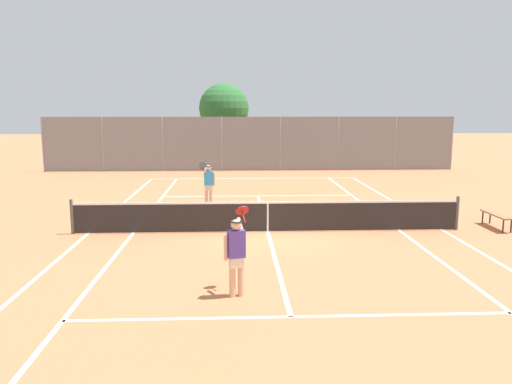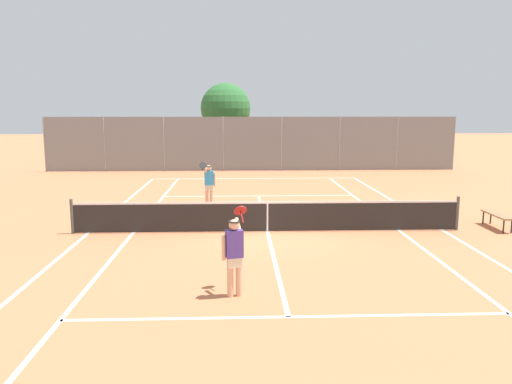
{
  "view_description": "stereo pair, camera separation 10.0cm",
  "coord_description": "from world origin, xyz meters",
  "px_view_note": "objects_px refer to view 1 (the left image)",
  "views": [
    {
      "loc": [
        -1.02,
        -14.99,
        3.78
      ],
      "look_at": [
        -0.3,
        1.5,
        1.0
      ],
      "focal_mm": 35.0,
      "sensor_mm": 36.0,
      "label": 1
    },
    {
      "loc": [
        -0.92,
        -15.0,
        3.78
      ],
      "look_at": [
        -0.3,
        1.5,
        1.0
      ],
      "focal_mm": 35.0,
      "sensor_mm": 36.0,
      "label": 2
    }
  ],
  "objects_px": {
    "player_far_left": "(209,182)",
    "loose_tennis_ball_1": "(234,211)",
    "tennis_net": "(268,216)",
    "courtside_bench": "(497,215)",
    "player_near_side": "(236,252)",
    "loose_tennis_ball_0": "(162,189)",
    "tree_behind_left": "(222,110)"
  },
  "relations": [
    {
      "from": "loose_tennis_ball_0",
      "to": "tennis_net",
      "type": "bearing_deg",
      "value": -62.27
    },
    {
      "from": "tennis_net",
      "to": "loose_tennis_ball_1",
      "type": "xyz_separation_m",
      "value": [
        -1.04,
        2.97,
        -0.48
      ]
    },
    {
      "from": "loose_tennis_ball_1",
      "to": "tree_behind_left",
      "type": "height_order",
      "value": "tree_behind_left"
    },
    {
      "from": "tennis_net",
      "to": "player_near_side",
      "type": "relative_size",
      "value": 6.76
    },
    {
      "from": "tennis_net",
      "to": "loose_tennis_ball_0",
      "type": "bearing_deg",
      "value": 117.73
    },
    {
      "from": "tennis_net",
      "to": "loose_tennis_ball_1",
      "type": "distance_m",
      "value": 3.18
    },
    {
      "from": "tennis_net",
      "to": "courtside_bench",
      "type": "xyz_separation_m",
      "value": [
        7.33,
        0.18,
        -0.1
      ]
    },
    {
      "from": "player_far_left",
      "to": "tree_behind_left",
      "type": "xyz_separation_m",
      "value": [
        0.24,
        14.87,
        2.75
      ]
    },
    {
      "from": "player_near_side",
      "to": "loose_tennis_ball_0",
      "type": "relative_size",
      "value": 26.88
    },
    {
      "from": "player_near_side",
      "to": "courtside_bench",
      "type": "xyz_separation_m",
      "value": [
        8.32,
        5.49,
        -0.52
      ]
    },
    {
      "from": "loose_tennis_ball_1",
      "to": "tree_behind_left",
      "type": "bearing_deg",
      "value": 92.64
    },
    {
      "from": "tree_behind_left",
      "to": "tennis_net",
      "type": "bearing_deg",
      "value": -84.66
    },
    {
      "from": "tennis_net",
      "to": "loose_tennis_ball_1",
      "type": "height_order",
      "value": "tennis_net"
    },
    {
      "from": "tennis_net",
      "to": "player_far_left",
      "type": "distance_m",
      "value": 4.75
    },
    {
      "from": "player_near_side",
      "to": "player_far_left",
      "type": "distance_m",
      "value": 9.63
    },
    {
      "from": "tennis_net",
      "to": "player_near_side",
      "type": "height_order",
      "value": "player_near_side"
    },
    {
      "from": "player_near_side",
      "to": "tree_behind_left",
      "type": "height_order",
      "value": "tree_behind_left"
    },
    {
      "from": "player_far_left",
      "to": "courtside_bench",
      "type": "distance_m",
      "value": 10.23
    },
    {
      "from": "player_near_side",
      "to": "tennis_net",
      "type": "bearing_deg",
      "value": 79.43
    },
    {
      "from": "courtside_bench",
      "to": "tree_behind_left",
      "type": "distance_m",
      "value": 21.3
    },
    {
      "from": "loose_tennis_ball_1",
      "to": "loose_tennis_ball_0",
      "type": "bearing_deg",
      "value": 121.8
    },
    {
      "from": "player_near_side",
      "to": "loose_tennis_ball_1",
      "type": "relative_size",
      "value": 26.88
    },
    {
      "from": "player_near_side",
      "to": "courtside_bench",
      "type": "bearing_deg",
      "value": 33.4
    },
    {
      "from": "loose_tennis_ball_1",
      "to": "player_far_left",
      "type": "bearing_deg",
      "value": 127.05
    },
    {
      "from": "loose_tennis_ball_1",
      "to": "tree_behind_left",
      "type": "relative_size",
      "value": 0.01
    },
    {
      "from": "player_far_left",
      "to": "tree_behind_left",
      "type": "distance_m",
      "value": 15.13
    },
    {
      "from": "player_near_side",
      "to": "loose_tennis_ball_1",
      "type": "xyz_separation_m",
      "value": [
        -0.05,
        8.27,
        -0.89
      ]
    },
    {
      "from": "courtside_bench",
      "to": "tree_behind_left",
      "type": "height_order",
      "value": "tree_behind_left"
    },
    {
      "from": "player_far_left",
      "to": "tree_behind_left",
      "type": "bearing_deg",
      "value": 89.08
    },
    {
      "from": "tennis_net",
      "to": "player_near_side",
      "type": "bearing_deg",
      "value": -100.57
    },
    {
      "from": "tree_behind_left",
      "to": "courtside_bench",
      "type": "bearing_deg",
      "value": -64.32
    },
    {
      "from": "player_far_left",
      "to": "loose_tennis_ball_1",
      "type": "relative_size",
      "value": 26.88
    }
  ]
}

